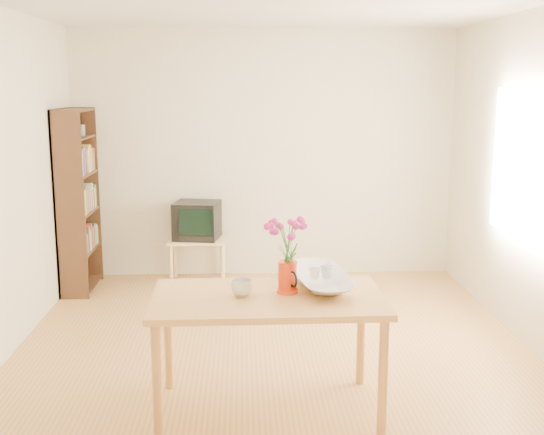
{
  "coord_description": "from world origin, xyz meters",
  "views": [
    {
      "loc": [
        -0.23,
        -4.93,
        2.03
      ],
      "look_at": [
        0.0,
        0.3,
        1.0
      ],
      "focal_mm": 45.0,
      "sensor_mm": 36.0,
      "label": 1
    }
  ],
  "objects_px": {
    "bowl": "(321,249)",
    "television": "(197,220)",
    "table": "(268,308)",
    "pitcher": "(287,278)",
    "mug": "(242,288)"
  },
  "relations": [
    {
      "from": "mug",
      "to": "table",
      "type": "bearing_deg",
      "value": 130.47
    },
    {
      "from": "table",
      "to": "bowl",
      "type": "relative_size",
      "value": 2.79
    },
    {
      "from": "mug",
      "to": "television",
      "type": "xyz_separation_m",
      "value": [
        -0.46,
        2.89,
        -0.15
      ]
    },
    {
      "from": "bowl",
      "to": "television",
      "type": "relative_size",
      "value": 1.02
    },
    {
      "from": "pitcher",
      "to": "television",
      "type": "bearing_deg",
      "value": 80.45
    },
    {
      "from": "bowl",
      "to": "table",
      "type": "bearing_deg",
      "value": -149.35
    },
    {
      "from": "pitcher",
      "to": "bowl",
      "type": "bearing_deg",
      "value": 8.9
    },
    {
      "from": "mug",
      "to": "pitcher",
      "type": "bearing_deg",
      "value": 144.49
    },
    {
      "from": "table",
      "to": "television",
      "type": "relative_size",
      "value": 2.85
    },
    {
      "from": "table",
      "to": "mug",
      "type": "distance_m",
      "value": 0.21
    },
    {
      "from": "table",
      "to": "pitcher",
      "type": "xyz_separation_m",
      "value": [
        0.12,
        0.06,
        0.17
      ]
    },
    {
      "from": "table",
      "to": "television",
      "type": "distance_m",
      "value": 2.97
    },
    {
      "from": "table",
      "to": "pitcher",
      "type": "height_order",
      "value": "pitcher"
    },
    {
      "from": "pitcher",
      "to": "bowl",
      "type": "xyz_separation_m",
      "value": [
        0.22,
        0.15,
        0.15
      ]
    },
    {
      "from": "mug",
      "to": "television",
      "type": "bearing_deg",
      "value": -126.04
    }
  ]
}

